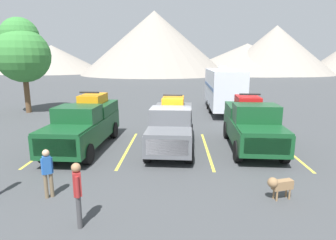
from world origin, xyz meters
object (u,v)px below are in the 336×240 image
(pickup_truck_b, at_px, (172,125))
(pickup_truck_c, at_px, (252,124))
(pickup_truck_a, at_px, (85,123))
(dog, at_px, (279,184))
(camper_trailer_a, at_px, (223,88))
(person_c, at_px, (47,170))
(person_a, at_px, (78,190))

(pickup_truck_b, bearing_deg, pickup_truck_c, 2.65)
(pickup_truck_a, xyz_separation_m, pickup_truck_b, (4.16, 0.03, -0.05))
(pickup_truck_a, height_order, dog, pickup_truck_a)
(pickup_truck_b, xyz_separation_m, pickup_truck_c, (3.81, 0.18, 0.05))
(pickup_truck_b, relative_size, camper_trailer_a, 0.57)
(person_c, height_order, dog, person_c)
(pickup_truck_a, distance_m, pickup_truck_c, 7.97)
(pickup_truck_c, relative_size, person_a, 3.19)
(camper_trailer_a, distance_m, person_c, 16.94)
(pickup_truck_c, relative_size, person_c, 3.52)
(person_a, xyz_separation_m, person_c, (-1.46, 1.50, -0.09))
(pickup_truck_a, xyz_separation_m, camper_trailer_a, (8.11, 9.98, 0.74))
(person_a, bearing_deg, dog, 16.00)
(camper_trailer_a, distance_m, dog, 15.09)
(pickup_truck_c, relative_size, camper_trailer_a, 0.59)
(pickup_truck_b, bearing_deg, dog, -56.58)
(pickup_truck_a, bearing_deg, person_c, -84.55)
(pickup_truck_a, distance_m, camper_trailer_a, 12.88)
(pickup_truck_b, xyz_separation_m, dog, (3.33, -5.05, -0.64))
(pickup_truck_a, height_order, pickup_truck_b, pickup_truck_a)
(pickup_truck_a, height_order, person_c, pickup_truck_a)
(person_a, relative_size, person_c, 1.10)
(dog, bearing_deg, person_a, -164.00)
(pickup_truck_b, bearing_deg, camper_trailer_a, 68.35)
(person_c, bearing_deg, camper_trailer_a, 63.22)
(pickup_truck_c, bearing_deg, camper_trailer_a, 89.17)
(pickup_truck_b, xyz_separation_m, camper_trailer_a, (3.95, 9.95, 0.79))
(pickup_truck_c, relative_size, dog, 6.02)
(person_c, distance_m, dog, 7.01)
(dog, bearing_deg, pickup_truck_a, 146.17)
(pickup_truck_a, xyz_separation_m, person_a, (1.94, -6.61, -0.20))
(person_a, distance_m, dog, 5.79)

